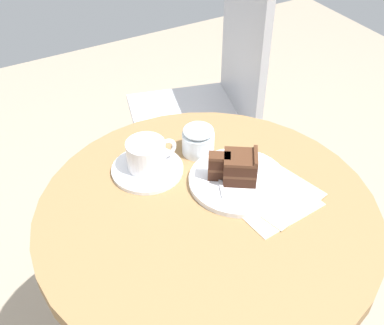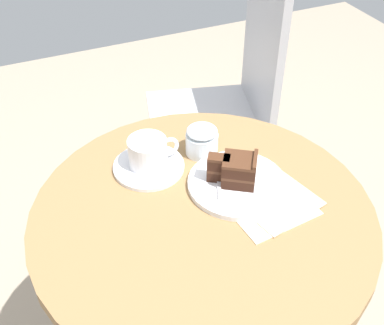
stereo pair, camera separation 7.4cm
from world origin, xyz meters
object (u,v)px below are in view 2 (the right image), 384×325
(coffee_cup, at_px, (148,152))
(sugar_pot, at_px, (202,140))
(cake_plate, at_px, (237,184))
(cake_slice, at_px, (236,170))
(saucer, at_px, (149,167))
(fork, at_px, (218,169))
(napkin, at_px, (270,201))
(teaspoon, at_px, (155,177))
(cafe_chair, at_px, (233,94))

(coffee_cup, xyz_separation_m, sugar_pot, (0.13, 0.00, -0.01))
(coffee_cup, height_order, cake_plate, coffee_cup)
(coffee_cup, distance_m, sugar_pot, 0.13)
(cake_slice, relative_size, sugar_pot, 1.47)
(cake_plate, bearing_deg, saucer, 139.70)
(fork, height_order, napkin, fork)
(cake_plate, xyz_separation_m, fork, (-0.02, 0.05, 0.01))
(cake_plate, relative_size, cake_slice, 1.94)
(teaspoon, relative_size, cake_slice, 0.84)
(saucer, xyz_separation_m, cake_slice, (0.15, -0.13, 0.04))
(cake_plate, bearing_deg, coffee_cup, 138.16)
(coffee_cup, bearing_deg, fork, -33.66)
(coffee_cup, relative_size, cafe_chair, 0.12)
(cake_plate, bearing_deg, cake_slice, 131.45)
(teaspoon, xyz_separation_m, cake_slice, (0.15, -0.08, 0.03))
(saucer, distance_m, cake_plate, 0.20)
(fork, bearing_deg, cake_plate, -132.49)
(coffee_cup, bearing_deg, saucer, -126.30)
(coffee_cup, distance_m, napkin, 0.28)
(coffee_cup, relative_size, napkin, 0.58)
(teaspoon, height_order, napkin, teaspoon)
(saucer, bearing_deg, coffee_cup, 53.70)
(cake_slice, xyz_separation_m, cafe_chair, (0.29, 0.55, -0.20))
(cake_plate, distance_m, fork, 0.05)
(cake_plate, bearing_deg, sugar_pot, 99.22)
(saucer, height_order, napkin, saucer)
(napkin, bearing_deg, coffee_cup, 132.89)
(teaspoon, relative_size, sugar_pot, 1.23)
(saucer, relative_size, sugar_pot, 2.13)
(saucer, distance_m, napkin, 0.27)
(cake_plate, xyz_separation_m, sugar_pot, (-0.02, 0.13, 0.03))
(coffee_cup, height_order, cafe_chair, cafe_chair)
(teaspoon, relative_size, fork, 0.64)
(coffee_cup, relative_size, cake_slice, 1.07)
(sugar_pot, bearing_deg, teaspoon, -159.16)
(sugar_pot, bearing_deg, saucer, -178.01)
(teaspoon, xyz_separation_m, cake_plate, (0.15, -0.08, -0.01))
(teaspoon, bearing_deg, cake_slice, 125.31)
(saucer, bearing_deg, cake_slice, -40.12)
(cake_plate, bearing_deg, teaspoon, 151.45)
(coffee_cup, xyz_separation_m, napkin, (0.19, -0.20, -0.04))
(coffee_cup, bearing_deg, teaspoon, -95.02)
(sugar_pot, bearing_deg, cafe_chair, 53.74)
(cake_plate, xyz_separation_m, napkin, (0.04, -0.07, -0.00))
(cake_slice, bearing_deg, teaspoon, 151.93)
(fork, bearing_deg, sugar_pot, 23.52)
(saucer, distance_m, cake_slice, 0.20)
(napkin, height_order, cafe_chair, cafe_chair)
(cake_slice, distance_m, fork, 0.06)
(coffee_cup, bearing_deg, cake_plate, -41.84)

